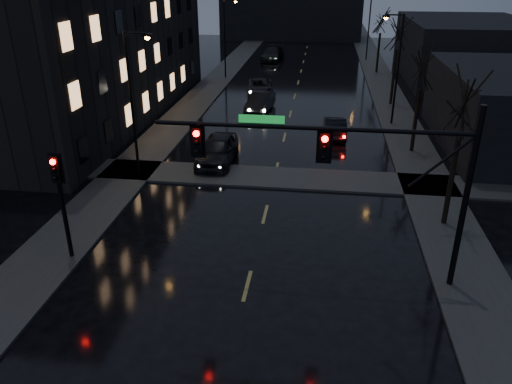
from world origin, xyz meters
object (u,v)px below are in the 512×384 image
(oncoming_car_a, at_px, (217,150))
(oncoming_car_b, at_px, (260,102))
(oncoming_car_d, at_px, (272,54))
(lead_car, at_px, (335,127))
(oncoming_car_c, at_px, (260,87))

(oncoming_car_a, distance_m, oncoming_car_b, 12.22)
(oncoming_car_b, xyz_separation_m, oncoming_car_d, (-1.40, 23.84, 0.05))
(oncoming_car_d, distance_m, lead_car, 30.70)
(oncoming_car_c, bearing_deg, lead_car, -67.15)
(oncoming_car_b, bearing_deg, oncoming_car_d, 100.29)
(oncoming_car_a, xyz_separation_m, oncoming_car_c, (0.38, 18.07, -0.16))
(oncoming_car_b, height_order, oncoming_car_d, oncoming_car_d)
(oncoming_car_c, relative_size, oncoming_car_d, 0.89)
(oncoming_car_a, bearing_deg, oncoming_car_d, 91.37)
(oncoming_car_a, xyz_separation_m, oncoming_car_b, (1.11, 12.17, -0.10))
(oncoming_car_c, bearing_deg, oncoming_car_d, 85.33)
(oncoming_car_a, relative_size, oncoming_car_d, 0.90)
(oncoming_car_c, xyz_separation_m, lead_car, (6.75, -11.85, 0.00))
(lead_car, bearing_deg, oncoming_car_a, 39.23)
(oncoming_car_b, distance_m, lead_car, 8.47)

